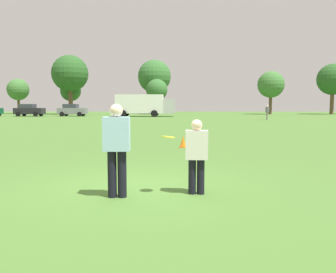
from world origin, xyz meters
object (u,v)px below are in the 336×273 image
object	(u,v)px
traffic_cone	(183,142)
bystander_sideline_watcher	(267,112)
parked_car_center	(72,110)
box_truck	(144,104)
parked_car_mid_left	(29,110)
player_thrower	(117,145)
player_defender	(197,153)
frisbee	(168,137)

from	to	relation	value
traffic_cone	bystander_sideline_watcher	distance (m)	27.47
parked_car_center	box_truck	xyz separation A→B (m)	(11.00, -1.46, 0.83)
box_truck	parked_car_mid_left	bearing A→B (deg)	177.47
player_thrower	parked_car_mid_left	xyz separation A→B (m)	(-21.27, 44.50, -0.09)
parked_car_center	traffic_cone	bearing A→B (deg)	-66.37
player_defender	parked_car_center	size ratio (longest dim) A/B	0.35
player_defender	parked_car_mid_left	bearing A→B (deg)	117.29
player_defender	bystander_sideline_watcher	world-z (taller)	bystander_sideline_watcher
bystander_sideline_watcher	player_defender	bearing A→B (deg)	-106.21
frisbee	bystander_sideline_watcher	xyz separation A→B (m)	(10.20, 33.23, -0.19)
box_truck	bystander_sideline_watcher	world-z (taller)	box_truck
player_defender	traffic_cone	xyz separation A→B (m)	(-0.20, 7.54, -0.60)
frisbee	parked_car_center	size ratio (longest dim) A/B	0.06
parked_car_mid_left	traffic_cone	bearing A→B (deg)	-58.34
player_thrower	parked_car_mid_left	bearing A→B (deg)	115.54
player_thrower	parked_car_center	world-z (taller)	parked_car_center
parked_car_mid_left	parked_car_center	distance (m)	6.30
traffic_cone	player_thrower	bearing A→B (deg)	-99.68
traffic_cone	bystander_sideline_watcher	bearing A→B (deg)	69.00
parked_car_center	bystander_sideline_watcher	bearing A→B (deg)	-24.14
player_thrower	player_defender	xyz separation A→B (m)	(1.53, 0.30, -0.18)
player_defender	box_truck	distance (m)	43.81
player_defender	frisbee	distance (m)	0.64
frisbee	parked_car_center	bearing A→B (deg)	109.57
traffic_cone	box_truck	world-z (taller)	box_truck
parked_car_center	player_defender	bearing A→B (deg)	-69.77
frisbee	box_truck	size ratio (longest dim) A/B	0.03
parked_car_center	box_truck	size ratio (longest dim) A/B	0.49
box_truck	bystander_sideline_watcher	xyz separation A→B (m)	(15.19, -10.27, -0.80)
frisbee	parked_car_mid_left	xyz separation A→B (m)	(-22.25, 44.27, -0.22)
parked_car_mid_left	frisbee	bearing A→B (deg)	-63.32
parked_car_mid_left	bystander_sideline_watcher	xyz separation A→B (m)	(32.45, -11.03, 0.03)
frisbee	parked_car_mid_left	world-z (taller)	parked_car_mid_left
parked_car_mid_left	box_truck	size ratio (longest dim) A/B	0.49
box_truck	frisbee	bearing A→B (deg)	-83.46
frisbee	bystander_sideline_watcher	size ratio (longest dim) A/B	0.16
traffic_cone	box_truck	bearing A→B (deg)	98.48
player_defender	parked_car_mid_left	distance (m)	49.74
box_truck	bystander_sideline_watcher	bearing A→B (deg)	-34.06
parked_car_mid_left	box_truck	world-z (taller)	box_truck
parked_car_center	parked_car_mid_left	bearing A→B (deg)	-173.60
parked_car_mid_left	bystander_sideline_watcher	bearing A→B (deg)	-18.78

